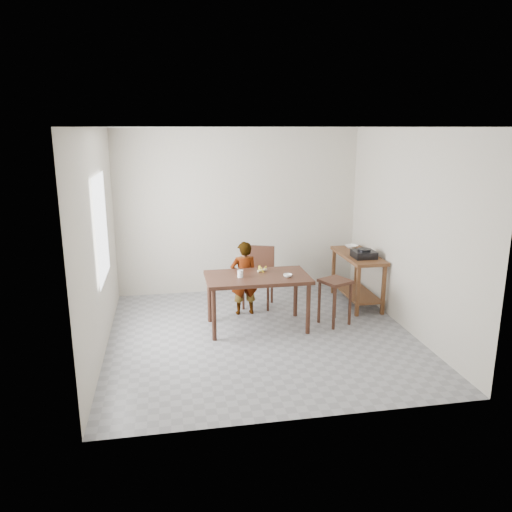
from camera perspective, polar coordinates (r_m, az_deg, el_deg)
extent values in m
cube|color=gray|center=(6.75, 0.62, -9.26)|extent=(4.00, 4.00, 0.04)
cube|color=white|center=(6.18, 0.69, 14.69)|extent=(4.00, 4.00, 0.04)
cube|color=beige|center=(8.28, -2.02, 5.10)|extent=(4.00, 0.04, 2.70)
cube|color=beige|center=(4.43, 5.64, -3.30)|extent=(4.00, 0.04, 2.70)
cube|color=beige|center=(6.27, -17.79, 1.37)|extent=(0.04, 4.00, 2.70)
cube|color=beige|center=(6.99, 17.15, 2.72)|extent=(0.04, 4.00, 2.70)
cube|color=white|center=(6.43, -17.23, 3.09)|extent=(0.02, 1.10, 1.30)
imported|color=silver|center=(7.34, -1.39, -2.54)|extent=(0.42, 0.29, 1.10)
cylinder|color=white|center=(6.68, -1.80, -2.04)|extent=(0.10, 0.10, 0.10)
imported|color=white|center=(6.71, 3.64, -2.24)|extent=(0.13, 0.13, 0.04)
imported|color=white|center=(8.24, 10.86, 1.07)|extent=(0.26, 0.26, 0.05)
cube|color=black|center=(7.65, 12.22, 0.20)|extent=(0.33, 0.33, 0.11)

